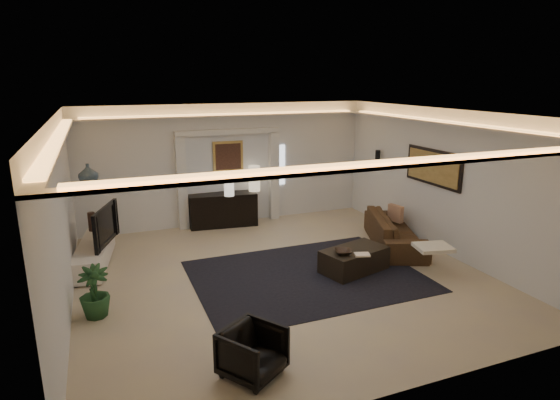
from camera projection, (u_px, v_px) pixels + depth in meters
name	position (u px, v px, depth m)	size (l,w,h in m)	color
floor	(282.00, 275.00, 8.41)	(7.00, 7.00, 0.00)	#C9B687
ceiling	(282.00, 114.00, 7.67)	(7.00, 7.00, 0.00)	white
wall_back	(228.00, 165.00, 11.19)	(7.00, 7.00, 0.00)	silver
wall_front	(406.00, 275.00, 4.90)	(7.00, 7.00, 0.00)	silver
wall_left	(61.00, 220.00, 6.79)	(7.00, 7.00, 0.00)	silver
wall_right	(444.00, 182.00, 9.29)	(7.00, 7.00, 0.00)	silver
cove_soffit	(282.00, 130.00, 7.74)	(7.00, 7.00, 0.04)	silver
daylight_slit	(280.00, 165.00, 11.68)	(0.25, 0.03, 1.00)	white
area_rug	(307.00, 276.00, 8.37)	(4.00, 3.00, 0.01)	black
pilaster_left	(182.00, 183.00, 10.77)	(0.22, 0.20, 2.20)	silver
pilaster_right	(274.00, 176.00, 11.60)	(0.22, 0.20, 2.20)	silver
alcove_header	(228.00, 132.00, 10.89)	(2.52, 0.20, 0.12)	silver
painting_frame	(228.00, 157.00, 11.11)	(0.74, 0.04, 0.74)	tan
painting_canvas	(228.00, 157.00, 11.09)	(0.62, 0.02, 0.62)	#4C2D1E
art_panel_frame	(433.00, 167.00, 9.49)	(0.04, 1.64, 0.74)	black
art_panel_gold	(432.00, 167.00, 9.48)	(0.02, 1.50, 0.62)	tan
wall_sconce	(378.00, 155.00, 11.17)	(0.12, 0.12, 0.22)	black
wall_niche	(68.00, 187.00, 8.02)	(0.10, 0.55, 0.04)	silver
console	(223.00, 210.00, 11.15)	(1.60, 0.50, 0.80)	black
lamp_left	(229.00, 184.00, 10.78)	(0.23, 0.23, 0.52)	silver
lamp_right	(254.00, 179.00, 11.26)	(0.28, 0.28, 0.62)	beige
media_ledge	(94.00, 254.00, 8.84)	(0.52, 2.08, 0.39)	silver
tv	(99.00, 224.00, 8.72)	(0.17, 1.26, 0.72)	black
figurine	(92.00, 221.00, 9.50)	(0.14, 0.14, 0.39)	#321F18
ginger_jar	(88.00, 174.00, 8.11)	(0.34, 0.34, 0.35)	#3C4953
plant	(94.00, 292.00, 6.86)	(0.44, 0.44, 0.79)	#1E4521
sofa	(395.00, 231.00, 9.81)	(0.89, 2.27, 0.66)	#3D301E
throw_blanket	(433.00, 247.00, 8.24)	(0.61, 0.50, 0.07)	silver
throw_pillow	(395.00, 213.00, 10.33)	(0.11, 0.37, 0.37)	tan
coffee_table	(354.00, 260.00, 8.56)	(1.22, 0.67, 0.46)	black
bowl	(343.00, 253.00, 8.26)	(0.31, 0.31, 0.08)	#2D2119
magazine	(362.00, 256.00, 8.19)	(0.27, 0.19, 0.03)	#FDE0C2
armchair	(253.00, 352.00, 5.51)	(0.65, 0.67, 0.61)	black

